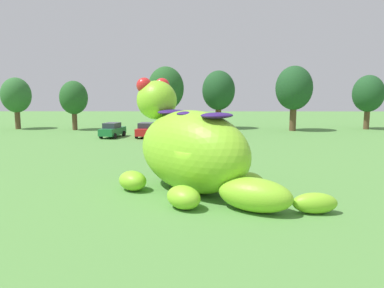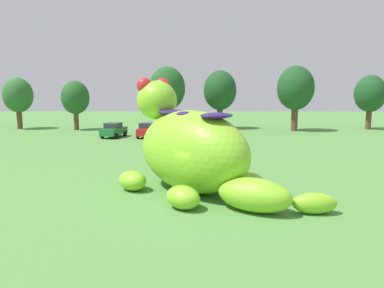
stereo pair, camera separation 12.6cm
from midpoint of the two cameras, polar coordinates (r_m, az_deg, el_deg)
name	(u,v)px [view 2 (the right image)]	position (r m, az deg, el deg)	size (l,w,h in m)	color
ground_plane	(199,198)	(19.04, 1.29, -8.27)	(160.00, 160.00, 0.00)	#568E42
giant_inflatable_creature	(192,150)	(19.85, 0.21, -0.91)	(10.85, 9.41, 6.17)	#8CD12D
car_green	(114,130)	(44.22, -11.87, 2.12)	(2.57, 4.37, 1.72)	#1E7238
car_red	(147,130)	(43.61, -6.78, 2.16)	(2.27, 4.26, 1.72)	red
car_black	(182,130)	(43.37, -1.44, 2.18)	(2.09, 4.18, 1.72)	black
car_blue	(215,130)	(42.87, 3.58, 2.10)	(2.21, 4.23, 1.72)	#2347B7
tree_far_left	(18,95)	(58.12, -25.13, 6.78)	(4.08, 4.08, 7.25)	brown
tree_left	(75,98)	(53.85, -17.44, 6.77)	(3.81, 3.81, 6.76)	brown
tree_mid_left	(167,89)	(50.77, -3.76, 8.46)	(4.87, 4.87, 8.64)	brown
tree_centre_left	(220,91)	(53.19, 4.39, 8.16)	(4.64, 4.64, 8.24)	brown
tree_centre	(296,88)	(52.10, 15.70, 8.22)	(4.91, 4.91, 8.72)	brown
tree_centre_right	(370,94)	(57.77, 25.78, 6.95)	(4.27, 4.27, 7.58)	brown
spectator_near_inflatable	(186,162)	(23.71, -0.82, -2.86)	(0.38, 0.26, 1.71)	black
spectator_mid_field	(228,134)	(39.10, 5.58, 1.47)	(0.38, 0.26, 1.71)	#726656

